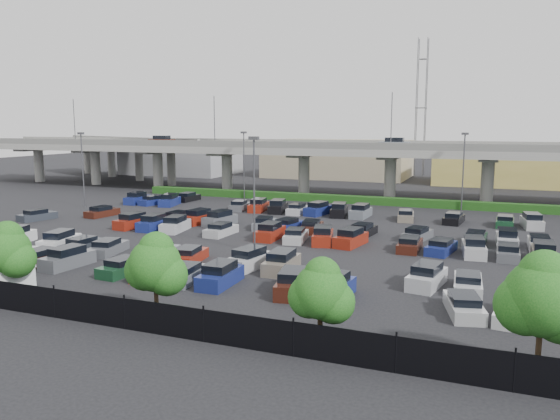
# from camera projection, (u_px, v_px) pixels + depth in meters

# --- Properties ---
(ground) EXTENTS (280.00, 280.00, 0.00)m
(ground) POSITION_uv_depth(u_px,v_px,m) (286.00, 235.00, 56.62)
(ground) COLOR black
(overpass) EXTENTS (150.00, 13.00, 15.80)m
(overpass) POSITION_uv_depth(u_px,v_px,m) (357.00, 153.00, 85.05)
(overpass) COLOR gray
(overpass) RESTS_ON ground
(on_ramp) EXTENTS (50.93, 30.13, 8.80)m
(on_ramp) POSITION_uv_depth(u_px,v_px,m) (126.00, 146.00, 113.93)
(on_ramp) COLOR gray
(on_ramp) RESTS_ON ground
(hedge) EXTENTS (66.00, 1.60, 1.10)m
(hedge) POSITION_uv_depth(u_px,v_px,m) (347.00, 199.00, 79.53)
(hedge) COLOR #183B11
(hedge) RESTS_ON ground
(fence) EXTENTS (70.00, 0.10, 2.00)m
(fence) POSITION_uv_depth(u_px,v_px,m) (109.00, 311.00, 30.74)
(fence) COLOR black
(fence) RESTS_ON ground
(tree_row) EXTENTS (65.07, 3.66, 5.94)m
(tree_row) POSITION_uv_depth(u_px,v_px,m) (134.00, 261.00, 31.42)
(tree_row) COLOR #332316
(tree_row) RESTS_ON ground
(parked_cars) EXTENTS (63.05, 41.59, 1.67)m
(parked_cars) POSITION_uv_depth(u_px,v_px,m) (276.00, 236.00, 52.72)
(parked_cars) COLOR #30353E
(parked_cars) RESTS_ON ground
(light_poles) EXTENTS (66.90, 48.38, 10.30)m
(light_poles) POSITION_uv_depth(u_px,v_px,m) (257.00, 172.00, 58.98)
(light_poles) COLOR #4A4A4F
(light_poles) RESTS_ON ground
(distant_buildings) EXTENTS (138.00, 24.00, 9.00)m
(distant_buildings) POSITION_uv_depth(u_px,v_px,m) (454.00, 163.00, 108.45)
(distant_buildings) COLOR gray
(distant_buildings) RESTS_ON ground
(comm_tower) EXTENTS (2.40, 2.40, 30.00)m
(comm_tower) POSITION_uv_depth(u_px,v_px,m) (421.00, 105.00, 120.84)
(comm_tower) COLOR #4A4A4F
(comm_tower) RESTS_ON ground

